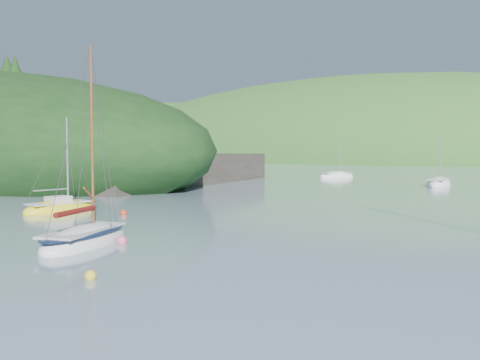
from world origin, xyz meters
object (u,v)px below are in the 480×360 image
Objects in this scene: daysailer_white at (85,240)px; distant_sloop_c at (337,177)px; distant_sloop_a at (439,184)px; sailboat_yellow at (60,209)px.

daysailer_white reaches higher than distant_sloop_c.
distant_sloop_a is 18.92m from distant_sloop_c.
distant_sloop_c is at bearing 98.41° from sailboat_yellow.
daysailer_white is 1.38× the size of sailboat_yellow.
sailboat_yellow is 49.08m from distant_sloop_c.
distant_sloop_a is (14.36, 40.15, -0.00)m from sailboat_yellow.
daysailer_white is 47.25m from distant_sloop_a.
sailboat_yellow is 0.80× the size of distant_sloop_c.
daysailer_white reaches higher than sailboat_yellow.
daysailer_white is 57.67m from distant_sloop_c.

